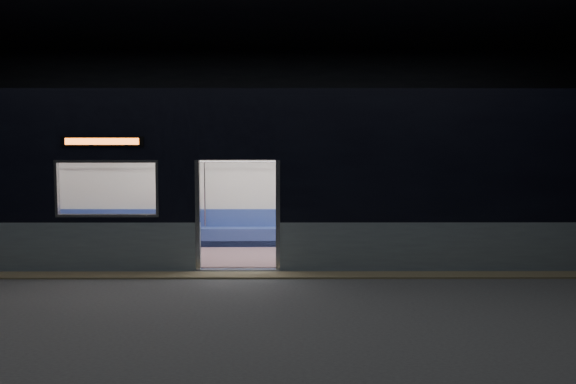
{
  "coord_description": "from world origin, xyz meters",
  "views": [
    {
      "loc": [
        0.88,
        -10.12,
        2.33
      ],
      "look_at": [
        0.93,
        2.3,
        1.36
      ],
      "focal_mm": 38.0,
      "sensor_mm": 36.0,
      "label": 1
    }
  ],
  "objects": [
    {
      "name": "station_floor",
      "position": [
        0.0,
        0.0,
        -0.01
      ],
      "size": [
        24.0,
        14.0,
        0.01
      ],
      "primitive_type": "cube",
      "color": "#47494C",
      "rests_on": "ground"
    },
    {
      "name": "passenger",
      "position": [
        -1.59,
        3.55,
        0.83
      ],
      "size": [
        0.47,
        0.77,
        1.46
      ],
      "rotation": [
        0.0,
        0.0,
        -0.16
      ],
      "color": "black",
      "rests_on": "metro_car"
    },
    {
      "name": "handbag",
      "position": [
        -1.62,
        3.3,
        0.7
      ],
      "size": [
        0.39,
        0.36,
        0.16
      ],
      "primitive_type": "cube",
      "rotation": [
        0.0,
        0.0,
        -0.34
      ],
      "color": "black",
      "rests_on": "passenger"
    },
    {
      "name": "tactile_strip",
      "position": [
        0.0,
        0.55,
        0.01
      ],
      "size": [
        22.8,
        0.5,
        0.03
      ],
      "primitive_type": "cube",
      "color": "#8C7F59",
      "rests_on": "station_floor"
    },
    {
      "name": "station_envelope",
      "position": [
        0.0,
        0.0,
        3.66
      ],
      "size": [
        24.0,
        14.0,
        5.0
      ],
      "color": "black",
      "rests_on": "station_floor"
    },
    {
      "name": "metro_car",
      "position": [
        -0.0,
        2.54,
        1.85
      ],
      "size": [
        18.0,
        3.04,
        3.35
      ],
      "color": "#879AA1",
      "rests_on": "station_floor"
    },
    {
      "name": "transit_map",
      "position": [
        2.77,
        3.85,
        1.45
      ],
      "size": [
        0.92,
        0.03,
        0.6
      ],
      "primitive_type": "cube",
      "color": "white",
      "rests_on": "metro_car"
    }
  ]
}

